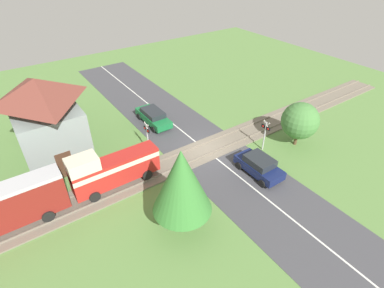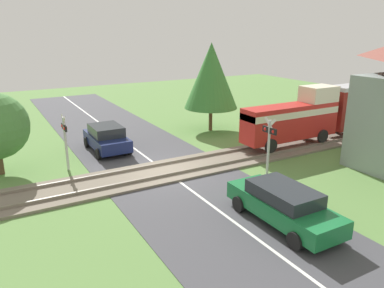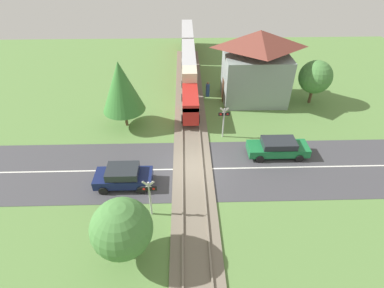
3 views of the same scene
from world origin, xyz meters
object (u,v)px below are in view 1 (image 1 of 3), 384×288
Objects in this scene: car_near_crossing at (259,165)px; pedestrian_by_station at (61,183)px; car_far_side at (153,116)px; station_building at (47,121)px; crossing_signal_east_approach at (147,133)px; crossing_signal_west_approach at (265,131)px.

pedestrian_by_station reaches higher than car_near_crossing.
car_far_side is 2.91× the size of pedestrian_by_station.
crossing_signal_east_approach is at bearing -119.71° from station_building.
pedestrian_by_station is at bearing 62.86° from car_near_crossing.
car_far_side is 10.57m from crossing_signal_west_approach.
crossing_signal_east_approach is (5.18, 8.00, 0.00)m from crossing_signal_west_approach.
station_building is (8.84, 14.41, 1.50)m from crossing_signal_west_approach.
car_near_crossing is at bearing -165.37° from car_far_side.
car_far_side is (11.03, 2.88, -0.03)m from car_near_crossing.
car_far_side is at bearing -88.92° from station_building.
crossing_signal_east_approach is 0.41× the size of station_building.
car_near_crossing is 1.38× the size of crossing_signal_west_approach.
crossing_signal_west_approach reaches higher than car_far_side.
crossing_signal_west_approach is 1.78× the size of pedestrian_by_station.
station_building is at bearing 47.49° from car_near_crossing.
pedestrian_by_station is at bearing 115.18° from car_far_side.
crossing_signal_west_approach reaches higher than pedestrian_by_station.
crossing_signal_west_approach is 0.41× the size of station_building.
crossing_signal_west_approach is at bearing -148.87° from car_far_side.
car_far_side is 1.64× the size of crossing_signal_east_approach.
crossing_signal_west_approach is (-9.01, -5.44, 1.03)m from car_far_side.
crossing_signal_east_approach is at bearing 146.21° from car_far_side.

